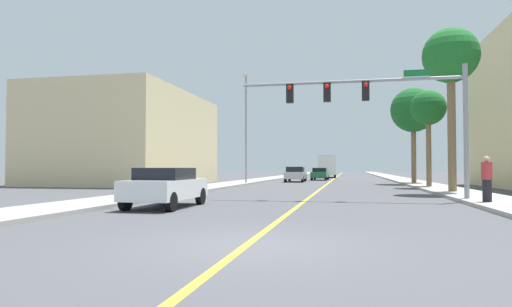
# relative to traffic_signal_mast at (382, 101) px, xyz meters

# --- Properties ---
(ground) EXTENTS (192.00, 192.00, 0.00)m
(ground) POSITION_rel_traffic_signal_mast_xyz_m (-3.27, 30.43, -4.28)
(ground) COLOR #47474C
(sidewalk_left) EXTENTS (2.70, 168.00, 0.15)m
(sidewalk_left) POSITION_rel_traffic_signal_mast_xyz_m (-10.84, 30.43, -4.21)
(sidewalk_left) COLOR #9E9B93
(sidewalk_left) RESTS_ON ground
(sidewalk_right) EXTENTS (2.70, 168.00, 0.15)m
(sidewalk_right) POSITION_rel_traffic_signal_mast_xyz_m (4.30, 30.43, -4.21)
(sidewalk_right) COLOR #9E9B93
(sidewalk_right) RESTS_ON ground
(lane_marking_center) EXTENTS (0.16, 144.00, 0.01)m
(lane_marking_center) POSITION_rel_traffic_signal_mast_xyz_m (-3.27, 30.43, -4.28)
(lane_marking_center) COLOR yellow
(lane_marking_center) RESTS_ON ground
(building_left_near) EXTENTS (11.18, 16.53, 7.97)m
(building_left_near) POSITION_rel_traffic_signal_mast_xyz_m (-20.61, 16.30, -0.30)
(building_left_near) COLOR beige
(building_left_near) RESTS_ON ground
(traffic_signal_mast) EXTENTS (9.59, 0.36, 5.61)m
(traffic_signal_mast) POSITION_rel_traffic_signal_mast_xyz_m (0.00, 0.00, 0.00)
(traffic_signal_mast) COLOR gray
(traffic_signal_mast) RESTS_ON sidewalk_right
(street_lamp) EXTENTS (0.56, 0.28, 9.24)m
(street_lamp) POSITION_rel_traffic_signal_mast_xyz_m (-9.99, 16.53, 0.92)
(street_lamp) COLOR gray
(street_lamp) RESTS_ON sidewalk_left
(palm_near) EXTENTS (2.97, 2.97, 8.83)m
(palm_near) POSITION_rel_traffic_signal_mast_xyz_m (4.01, 5.58, 3.03)
(palm_near) COLOR brown
(palm_near) RESTS_ON sidewalk_right
(palm_mid) EXTENTS (2.42, 2.42, 6.64)m
(palm_mid) POSITION_rel_traffic_signal_mast_xyz_m (3.99, 12.52, 1.17)
(palm_mid) COLOR brown
(palm_mid) RESTS_ON sidewalk_right
(palm_far) EXTENTS (3.77, 3.77, 8.06)m
(palm_far) POSITION_rel_traffic_signal_mast_xyz_m (3.97, 19.46, 1.98)
(palm_far) COLOR brown
(palm_far) RESTS_ON sidewalk_right
(car_silver) EXTENTS (1.92, 4.54, 1.50)m
(car_silver) POSITION_rel_traffic_signal_mast_xyz_m (-6.59, 23.59, -3.51)
(car_silver) COLOR #BCBCC1
(car_silver) RESTS_ON ground
(car_green) EXTENTS (1.87, 4.41, 1.38)m
(car_green) POSITION_rel_traffic_signal_mast_xyz_m (-4.61, 30.19, -3.57)
(car_green) COLOR #196638
(car_green) RESTS_ON ground
(car_white) EXTENTS (1.83, 3.99, 1.41)m
(car_white) POSITION_rel_traffic_signal_mast_xyz_m (-7.84, -4.86, -3.53)
(car_white) COLOR white
(car_white) RESTS_ON ground
(delivery_truck) EXTENTS (2.67, 8.53, 3.07)m
(delivery_truck) POSITION_rel_traffic_signal_mast_xyz_m (-4.41, 42.93, -2.64)
(delivery_truck) COLOR silver
(delivery_truck) RESTS_ON ground
(pedestrian) EXTENTS (0.38, 0.38, 1.70)m
(pedestrian) POSITION_rel_traffic_signal_mast_xyz_m (3.61, -1.78, -3.28)
(pedestrian) COLOR black
(pedestrian) RESTS_ON sidewalk_right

